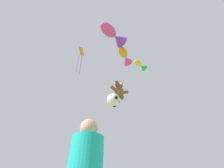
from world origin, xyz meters
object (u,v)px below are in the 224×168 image
Objects in this scene: fish_kite_goldfin at (140,65)px; fish_kite_tangerine at (125,56)px; soccer_ball_kite at (113,100)px; diamond_kite at (81,54)px; fish_kite_magenta at (113,35)px; teddy_bear_kite at (119,90)px.

fish_kite_tangerine is at bearing -163.32° from fish_kite_goldfin.
soccer_ball_kite is 0.60× the size of fish_kite_goldfin.
diamond_kite is (-3.69, 0.91, -0.95)m from fish_kite_tangerine.
fish_kite_magenta is (-0.97, -1.79, 4.69)m from soccer_ball_kite.
teddy_bear_kite is at bearing -178.13° from fish_kite_goldfin.
fish_kite_magenta is 0.85× the size of diamond_kite.
diamond_kite is at bearing 166.15° from fish_kite_tangerine.
fish_kite_goldfin is (2.75, 0.09, 4.16)m from teddy_bear_kite.
fish_kite_goldfin is 0.55× the size of diamond_kite.
teddy_bear_kite is at bearing 114.00° from fish_kite_tangerine.
fish_kite_goldfin is (3.48, 0.38, 5.47)m from soccer_ball_kite.
diamond_kite is (-3.40, 0.26, 2.48)m from teddy_bear_kite.
teddy_bear_kite is 1.53m from soccer_ball_kite.
fish_kite_goldfin is 0.79× the size of fish_kite_tangerine.
soccer_ball_kite is 4.86m from fish_kite_tangerine.
fish_kite_magenta is (-2.00, -1.43, -0.05)m from fish_kite_tangerine.
teddy_bear_kite is at bearing 50.60° from fish_kite_magenta.
fish_kite_goldfin reaches higher than teddy_bear_kite.
teddy_bear_kite is 0.80× the size of fish_kite_tangerine.
diamond_kite is at bearing 125.90° from fish_kite_magenta.
fish_kite_magenta reaches higher than soccer_ball_kite.
soccer_ball_kite is at bearing -11.76° from diamond_kite.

